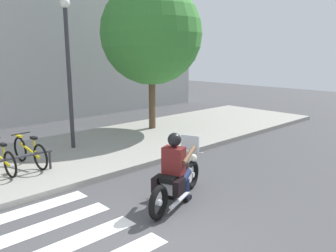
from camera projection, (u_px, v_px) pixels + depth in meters
ground_plane at (131, 251)px, 5.12m from camera, size 48.00×48.00×0.00m
sidewalk at (10, 168)px, 8.58m from camera, size 24.00×4.40×0.15m
crosswalk_stripe_3 at (55, 251)px, 5.13m from camera, size 2.80×0.40×0.01m
crosswalk_stripe_4 at (33, 231)px, 5.69m from camera, size 2.80×0.40×0.01m
crosswalk_stripe_5 at (14, 215)px, 6.26m from camera, size 2.80×0.40×0.01m
motorcycle at (177, 180)px, 6.72m from camera, size 2.09×0.97×1.22m
rider at (175, 163)px, 6.58m from camera, size 0.74×0.68×1.43m
bicycle_4 at (30, 152)px, 8.45m from camera, size 0.48×1.67×0.78m
street_lamp at (68, 62)px, 9.64m from camera, size 0.28×0.28×4.35m
tree_near_rack at (151, 34)px, 12.07m from camera, size 3.59×3.59×5.35m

